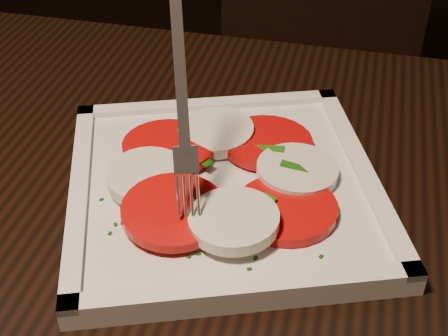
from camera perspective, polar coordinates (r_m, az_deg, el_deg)
chair at (r=1.25m, az=9.56°, el=10.54°), size 0.50×0.50×0.93m
plate at (r=0.53m, az=0.00°, el=-1.92°), size 0.33×0.33×0.01m
caprese_salad at (r=0.52m, az=-0.00°, el=-0.55°), size 0.20×0.20×0.02m
fork at (r=0.47m, az=-3.95°, el=6.85°), size 0.06×0.09×0.15m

